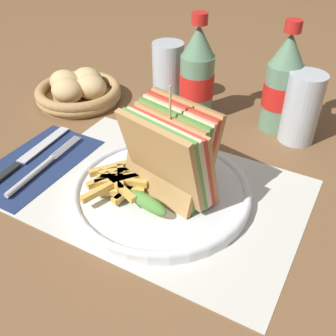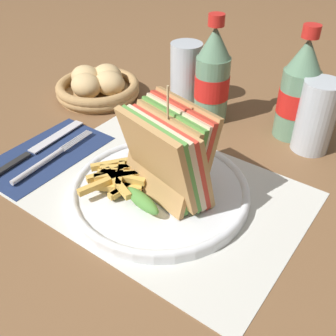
% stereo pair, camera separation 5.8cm
% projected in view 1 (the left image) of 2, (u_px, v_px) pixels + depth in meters
% --- Properties ---
extents(ground_plane, '(4.00, 4.00, 0.00)m').
position_uv_depth(ground_plane, '(167.00, 190.00, 0.60)').
color(ground_plane, brown).
extents(placemat, '(0.42, 0.30, 0.00)m').
position_uv_depth(placemat, '(160.00, 192.00, 0.60)').
color(placemat, silver).
rests_on(placemat, ground_plane).
extents(plate_main, '(0.27, 0.27, 0.02)m').
position_uv_depth(plate_main, '(162.00, 191.00, 0.59)').
color(plate_main, white).
rests_on(plate_main, ground_plane).
extents(club_sandwich, '(0.15, 0.13, 0.17)m').
position_uv_depth(club_sandwich, '(169.00, 156.00, 0.54)').
color(club_sandwich, tan).
rests_on(club_sandwich, plate_main).
extents(fries_pile, '(0.10, 0.11, 0.02)m').
position_uv_depth(fries_pile, '(120.00, 181.00, 0.57)').
color(fries_pile, gold).
rests_on(fries_pile, plate_main).
extents(ketchup_blob, '(0.04, 0.03, 0.01)m').
position_uv_depth(ketchup_blob, '(144.00, 164.00, 0.61)').
color(ketchup_blob, maroon).
rests_on(ketchup_blob, plate_main).
extents(napkin, '(0.12, 0.22, 0.00)m').
position_uv_depth(napkin, '(37.00, 163.00, 0.66)').
color(napkin, navy).
rests_on(napkin, ground_plane).
extents(fork, '(0.02, 0.18, 0.01)m').
position_uv_depth(fork, '(38.00, 169.00, 0.63)').
color(fork, silver).
rests_on(fork, napkin).
extents(knife, '(0.03, 0.20, 0.00)m').
position_uv_depth(knife, '(25.00, 158.00, 0.66)').
color(knife, black).
rests_on(knife, napkin).
extents(coke_bottle_near, '(0.07, 0.07, 0.20)m').
position_uv_depth(coke_bottle_near, '(197.00, 76.00, 0.74)').
color(coke_bottle_near, slate).
rests_on(coke_bottle_near, ground_plane).
extents(coke_bottle_far, '(0.07, 0.07, 0.20)m').
position_uv_depth(coke_bottle_far, '(282.00, 85.00, 0.70)').
color(coke_bottle_far, slate).
rests_on(coke_bottle_far, ground_plane).
extents(glass_near, '(0.06, 0.06, 0.13)m').
position_uv_depth(glass_near, '(302.00, 108.00, 0.68)').
color(glass_near, silver).
rests_on(glass_near, ground_plane).
extents(glass_far, '(0.06, 0.06, 0.13)m').
position_uv_depth(glass_far, '(168.00, 77.00, 0.81)').
color(glass_far, silver).
rests_on(glass_far, ground_plane).
extents(bread_basket, '(0.18, 0.18, 0.06)m').
position_uv_depth(bread_basket, '(78.00, 91.00, 0.83)').
color(bread_basket, '#AD8451').
rests_on(bread_basket, ground_plane).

